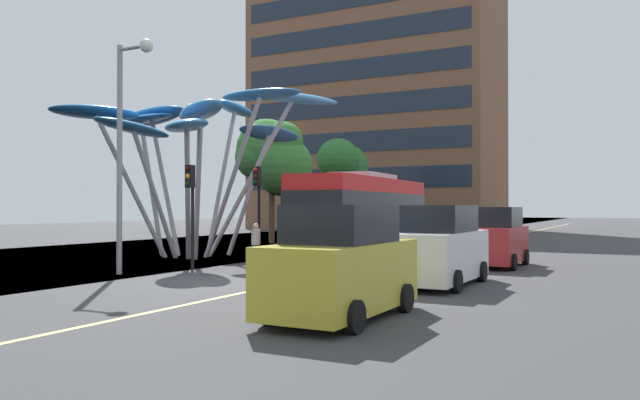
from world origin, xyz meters
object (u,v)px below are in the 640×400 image
Objects in this scene: car_parked_mid at (440,248)px; car_parked_far at (495,239)px; traffic_light_kerb_far at (258,193)px; pedestrian at (256,245)px; traffic_light_kerb_near at (191,194)px; street_lamp at (127,127)px; leaf_sculpture at (197,122)px; car_parked_near at (341,265)px; red_bus at (364,211)px.

car_parked_far is at bearing 88.32° from car_parked_mid.
pedestrian is (1.40, -2.24, -2.00)m from traffic_light_kerb_far.
street_lamp reaches higher than traffic_light_kerb_near.
pedestrian is (4.60, -2.27, -5.13)m from leaf_sculpture.
car_parked_near is at bearing -49.66° from traffic_light_kerb_far.
traffic_light_kerb_near is (3.31, -4.45, -3.26)m from leaf_sculpture.
red_bus reaches higher than pedestrian.
car_parked_mid is at bearing -91.68° from car_parked_far.
car_parked_near is 11.15m from street_lamp.
traffic_light_kerb_near is 0.89× the size of car_parked_near.
pedestrian is at bearing -106.55° from red_bus.
street_lamp is (-9.72, 3.94, 3.79)m from car_parked_near.
car_parked_near is 6.03m from car_parked_mid.
leaf_sculpture reaches higher than traffic_light_kerb_far.
traffic_light_kerb_far is at bearing 122.05° from pedestrian.
traffic_light_kerb_near is 0.48× the size of street_lamp.
pedestrian is (1.29, 2.17, -1.87)m from traffic_light_kerb_near.
traffic_light_kerb_near is at bearing -88.62° from traffic_light_kerb_far.
car_parked_far is 0.51× the size of street_lamp.
traffic_light_kerb_far reaches higher than pedestrian.
traffic_light_kerb_far is 0.87× the size of car_parked_mid.
street_lamp reaches higher than pedestrian.
leaf_sculpture reaches higher than car_parked_far.
pedestrian is (-7.93, -3.99, -0.23)m from car_parked_far.
car_parked_mid is 1.15× the size of car_parked_far.
leaf_sculpture reaches higher than car_parked_mid.
leaf_sculpture is 16.88m from car_parked_near.
red_bus is 2.85× the size of traffic_light_kerb_far.
traffic_light_kerb_near is at bearing 179.11° from car_parked_mid.
street_lamp is at bearing -115.92° from pedestrian.
traffic_light_kerb_far is 0.94× the size of car_parked_near.
car_parked_mid is (9.04, -0.14, -1.61)m from traffic_light_kerb_near.
car_parked_near is 12.33m from car_parked_far.
traffic_light_kerb_far is (3.20, -0.04, -3.12)m from leaf_sculpture.
traffic_light_kerb_far is 0.51× the size of street_lamp.
leaf_sculpture reaches higher than street_lamp.
leaf_sculpture is 2.86× the size of car_parked_far.
car_parked_far is (9.22, 6.16, -1.63)m from traffic_light_kerb_near.
red_bus is 8.73m from traffic_light_kerb_near.
car_parked_near is (5.81, -14.31, -0.96)m from red_bus.
leaf_sculpture is at bearing 179.31° from traffic_light_kerb_far.
pedestrian is (2.14, 4.40, -4.04)m from street_lamp.
traffic_light_kerb_near is 11.21m from car_parked_far.
leaf_sculpture is at bearing 110.31° from street_lamp.
red_bus is at bearing 162.15° from car_parked_far.
red_bus is 2.83× the size of car_parked_far.
car_parked_far is 13.64m from street_lamp.
car_parked_near is (8.88, -6.17, -1.62)m from traffic_light_kerb_near.
leaf_sculpture is 6.97× the size of pedestrian.
leaf_sculpture is at bearing 159.62° from car_parked_mid.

